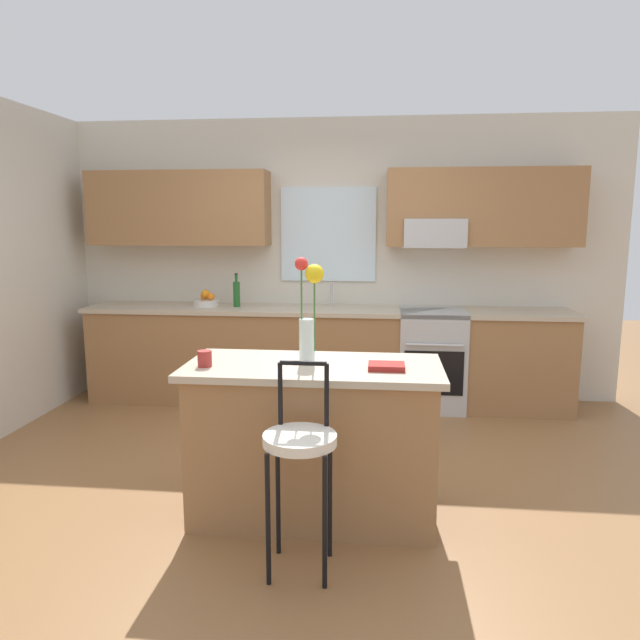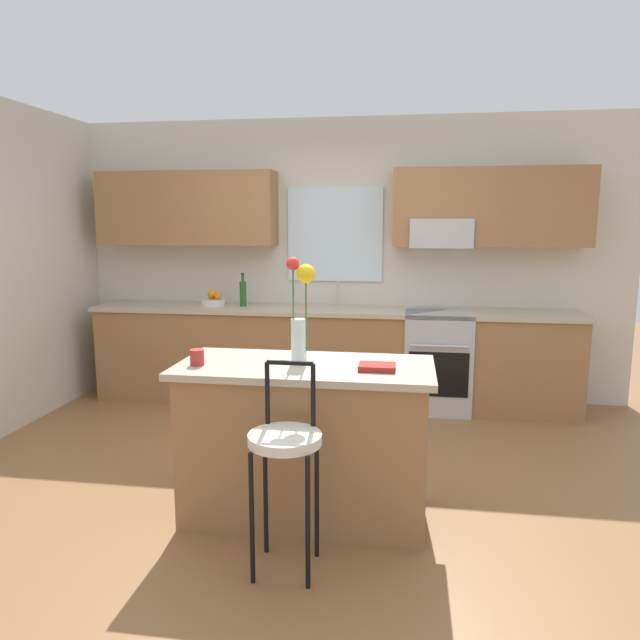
% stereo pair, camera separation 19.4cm
% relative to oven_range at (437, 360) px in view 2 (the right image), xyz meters
% --- Properties ---
extents(ground_plane, '(14.00, 14.00, 0.00)m').
position_rel_oven_range_xyz_m(ground_plane, '(-1.00, -1.68, -0.46)').
color(ground_plane, olive).
extents(back_wall_assembly, '(5.60, 0.50, 2.70)m').
position_rel_oven_range_xyz_m(back_wall_assembly, '(-0.98, 0.31, 1.05)').
color(back_wall_assembly, beige).
rests_on(back_wall_assembly, ground).
extents(counter_run, '(4.56, 0.64, 0.92)m').
position_rel_oven_range_xyz_m(counter_run, '(-1.00, 0.02, 0.01)').
color(counter_run, '#996B42').
rests_on(counter_run, ground).
extents(sink_faucet, '(0.02, 0.13, 0.23)m').
position_rel_oven_range_xyz_m(sink_faucet, '(-0.95, 0.17, 0.60)').
color(sink_faucet, '#B7BABC').
rests_on(sink_faucet, counter_run).
extents(oven_range, '(0.60, 0.64, 0.92)m').
position_rel_oven_range_xyz_m(oven_range, '(0.00, 0.00, 0.00)').
color(oven_range, '#B7BABC').
rests_on(oven_range, ground).
extents(kitchen_island, '(1.46, 0.68, 0.92)m').
position_rel_oven_range_xyz_m(kitchen_island, '(-0.85, -2.17, 0.00)').
color(kitchen_island, '#996B42').
rests_on(kitchen_island, ground).
extents(bar_stool_near, '(0.36, 0.36, 1.04)m').
position_rel_oven_range_xyz_m(bar_stool_near, '(-0.85, -2.72, 0.18)').
color(bar_stool_near, black).
rests_on(bar_stool_near, ground).
extents(flower_vase, '(0.16, 0.11, 0.61)m').
position_rel_oven_range_xyz_m(flower_vase, '(-0.88, -2.17, 0.77)').
color(flower_vase, silver).
rests_on(flower_vase, kitchen_island).
extents(mug_ceramic, '(0.08, 0.08, 0.09)m').
position_rel_oven_range_xyz_m(mug_ceramic, '(-1.45, -2.28, 0.51)').
color(mug_ceramic, '#A52D28').
rests_on(mug_ceramic, kitchen_island).
extents(cookbook, '(0.20, 0.15, 0.03)m').
position_rel_oven_range_xyz_m(cookbook, '(-0.44, -2.24, 0.48)').
color(cookbook, maroon).
rests_on(cookbook, kitchen_island).
extents(fruit_bowl_oranges, '(0.24, 0.24, 0.16)m').
position_rel_oven_range_xyz_m(fruit_bowl_oranges, '(-2.15, 0.03, 0.51)').
color(fruit_bowl_oranges, silver).
rests_on(fruit_bowl_oranges, counter_run).
extents(bottle_olive_oil, '(0.06, 0.06, 0.32)m').
position_rel_oven_range_xyz_m(bottle_olive_oil, '(-1.85, 0.02, 0.59)').
color(bottle_olive_oil, '#1E5923').
rests_on(bottle_olive_oil, counter_run).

